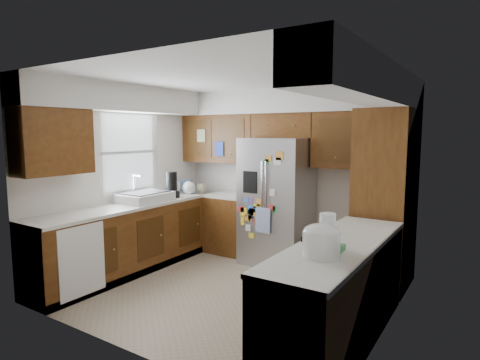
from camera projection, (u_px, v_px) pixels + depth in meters
name	position (u px, v px, depth m)	size (l,w,h in m)	color
floor	(230.00, 289.00, 4.82)	(3.60, 3.60, 0.00)	tan
room_shell	(239.00, 137.00, 4.96)	(3.64, 3.24, 2.52)	silver
left_counter_run	(149.00, 238.00, 5.52)	(1.36, 3.20, 0.92)	#49230E
right_counter_run	(339.00, 297.00, 3.56)	(0.63, 2.25, 0.92)	#49230E
pantry	(385.00, 199.00, 4.84)	(0.60, 0.90, 2.15)	#49230E
fridge	(277.00, 201.00, 5.72)	(0.90, 0.79, 1.80)	#AAAAAF
bridge_cabinet	(285.00, 126.00, 5.78)	(0.96, 0.34, 0.35)	#49230E
fridge_top_items	(278.00, 105.00, 5.80)	(0.70, 0.28, 0.27)	#134BB1
sink_assembly	(145.00, 197.00, 5.59)	(0.52, 0.70, 0.37)	white
left_counter_clutter	(180.00, 187.00, 6.14)	(0.39, 0.82, 0.38)	black
rice_cooker	(321.00, 239.00, 3.11)	(0.30, 0.29, 0.26)	white
paper_towel	(327.00, 231.00, 3.30)	(0.13, 0.13, 0.30)	white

